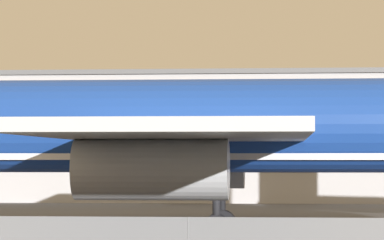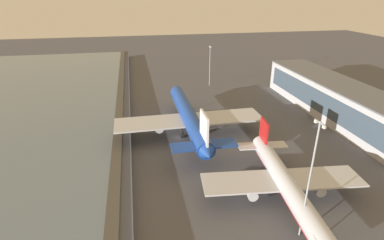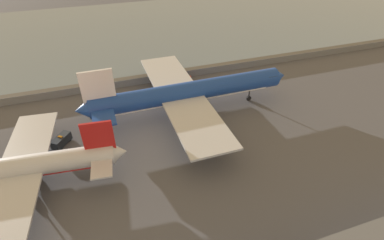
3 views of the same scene
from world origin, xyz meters
TOP-DOWN VIEW (x-y plane):
  - cargo_jet_blue at (-2.81, 3.96)m, footprint 58.33×49.97m
  - terminal_building at (-5.25, 63.32)m, footprint 84.70×17.33m

SIDE VIEW (x-z plane):
  - cargo_jet_blue at x=-2.81m, z-range -1.93..14.36m
  - terminal_building at x=-5.25m, z-range 0.01..13.77m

